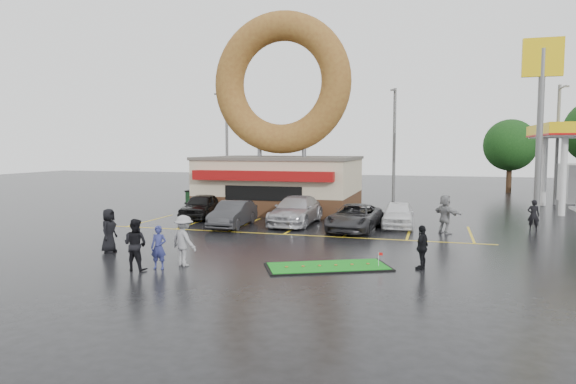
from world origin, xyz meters
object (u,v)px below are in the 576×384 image
(person_cameraman, at_px, (422,247))
(putting_green, at_px, (328,267))
(car_silver, at_px, (296,210))
(streetlight_left, at_px, (227,142))
(car_dgrey, at_px, (233,214))
(person_blue, at_px, (159,247))
(streetlight_mid, at_px, (394,142))
(car_grey, at_px, (355,217))
(donut_shop, at_px, (281,145))
(dumpster, at_px, (201,201))
(streetlight_right, at_px, (558,141))
(shell_sign, at_px, (541,95))
(car_white, at_px, (398,214))
(car_black, at_px, (201,206))

(person_cameraman, distance_m, putting_green, 3.43)
(person_cameraman, bearing_deg, putting_green, -58.77)
(car_silver, bearing_deg, streetlight_left, 128.07)
(car_dgrey, relative_size, person_blue, 2.76)
(streetlight_mid, relative_size, car_grey, 1.83)
(donut_shop, bearing_deg, car_dgrey, -92.48)
(streetlight_mid, xyz_separation_m, dumpster, (-12.39, -9.47, -4.13))
(car_dgrey, height_order, person_cameraman, person_cameraman)
(streetlight_right, relative_size, car_grey, 1.83)
(shell_sign, bearing_deg, car_white, -148.79)
(streetlight_right, bearing_deg, car_black, -147.63)
(car_black, distance_m, car_dgrey, 4.17)
(streetlight_left, bearing_deg, person_cameraman, -52.83)
(person_cameraman, bearing_deg, streetlight_mid, -153.65)
(dumpster, bearing_deg, streetlight_mid, 30.93)
(dumpster, height_order, putting_green, dumpster)
(person_cameraman, bearing_deg, person_blue, -54.88)
(streetlight_mid, height_order, car_dgrey, streetlight_mid)
(person_blue, distance_m, putting_green, 6.11)
(donut_shop, distance_m, car_dgrey, 8.87)
(donut_shop, height_order, car_white, donut_shop)
(streetlight_right, relative_size, putting_green, 1.86)
(streetlight_left, distance_m, streetlight_mid, 14.04)
(car_dgrey, height_order, car_white, car_dgrey)
(donut_shop, relative_size, dumpster, 7.50)
(car_grey, bearing_deg, car_silver, 165.10)
(car_grey, bearing_deg, donut_shop, 135.48)
(person_cameraman, bearing_deg, streetlight_right, 178.64)
(shell_sign, xyz_separation_m, car_black, (-19.54, -4.37, -6.63))
(person_blue, relative_size, dumpster, 0.87)
(car_silver, height_order, car_white, car_silver)
(car_dgrey, xyz_separation_m, car_silver, (3.03, 1.99, 0.07))
(shell_sign, relative_size, putting_green, 2.19)
(streetlight_mid, relative_size, car_dgrey, 2.09)
(car_black, relative_size, car_dgrey, 1.02)
(streetlight_left, height_order, dumpster, streetlight_left)
(shell_sign, bearing_deg, person_cameraman, -113.36)
(donut_shop, height_order, car_black, donut_shop)
(donut_shop, bearing_deg, car_white, -34.04)
(person_blue, xyz_separation_m, person_cameraman, (9.04, 2.55, 0.01))
(person_cameraman, relative_size, putting_green, 0.33)
(shell_sign, relative_size, person_cameraman, 6.68)
(person_blue, height_order, putting_green, person_blue)
(dumpster, distance_m, putting_green, 18.73)
(car_dgrey, distance_m, car_grey, 6.60)
(streetlight_right, relative_size, person_cameraman, 5.67)
(streetlight_right, bearing_deg, donut_shop, -154.79)
(car_white, xyz_separation_m, putting_green, (-1.77, -10.32, -0.67))
(car_black, height_order, car_grey, car_black)
(streetlight_mid, distance_m, streetlight_right, 12.04)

